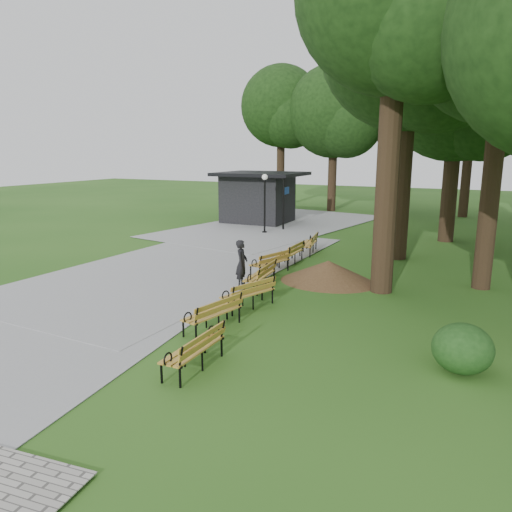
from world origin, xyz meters
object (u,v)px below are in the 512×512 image
at_px(bench_2, 248,293).
at_px(bench_6, 308,244).
at_px(person, 242,263).
at_px(bench_1, 212,313).
at_px(bench_3, 260,276).
at_px(dirt_mound, 328,271).
at_px(lawn_tree_2, 410,41).
at_px(bench_4, 270,262).
at_px(lawn_tree_1, 507,28).
at_px(bench_5, 290,253).
at_px(kiosk, 258,197).
at_px(lawn_tree_4, 458,85).
at_px(bench_0, 193,349).
at_px(lamp_post, 265,191).

relative_size(bench_2, bench_6, 1.00).
xyz_separation_m(person, bench_1, (1.20, -3.94, -0.36)).
bearing_deg(bench_2, bench_3, -144.87).
relative_size(dirt_mound, lawn_tree_2, 0.23).
xyz_separation_m(person, bench_4, (0.14, 2.00, -0.36)).
xyz_separation_m(bench_6, lawn_tree_1, (7.16, -2.78, 7.71)).
bearing_deg(lawn_tree_2, person, -120.03).
bearing_deg(lawn_tree_2, bench_4, -128.24).
xyz_separation_m(bench_3, bench_4, (-0.51, 1.94, 0.00)).
relative_size(bench_5, bench_6, 1.00).
bearing_deg(lawn_tree_2, bench_6, -169.37).
relative_size(bench_3, bench_4, 1.00).
distance_m(bench_2, bench_3, 2.09).
relative_size(kiosk, lawn_tree_4, 0.45).
bearing_deg(bench_0, lawn_tree_1, 150.25).
height_order(kiosk, bench_6, kiosk).
relative_size(bench_5, lawn_tree_4, 0.17).
relative_size(bench_2, lawn_tree_1, 0.17).
bearing_deg(kiosk, lawn_tree_1, -38.81).
distance_m(bench_0, bench_3, 6.31).
distance_m(person, lawn_tree_2, 11.20).
relative_size(person, bench_1, 0.85).
distance_m(bench_4, bench_6, 4.12).
bearing_deg(bench_1, bench_4, -157.97).
distance_m(bench_1, bench_4, 6.03).
bearing_deg(person, bench_3, -98.58).
distance_m(person, bench_3, 0.75).
bearing_deg(bench_5, person, -3.69).
xyz_separation_m(bench_3, bench_6, (-0.47, 6.07, 0.00)).
bearing_deg(bench_1, dirt_mound, 179.69).
distance_m(bench_6, lawn_tree_1, 10.88).
xyz_separation_m(bench_5, lawn_tree_4, (5.27, 8.18, 7.17)).
relative_size(kiosk, bench_5, 2.70).
bearing_deg(bench_4, bench_2, 31.46).
bearing_deg(dirt_mound, lawn_tree_1, 16.77).
height_order(bench_0, lawn_tree_1, lawn_tree_1).
height_order(dirt_mound, bench_5, bench_5).
relative_size(bench_1, bench_5, 1.00).
xyz_separation_m(lamp_post, lawn_tree_4, (9.36, 1.83, 5.26)).
distance_m(dirt_mound, bench_4, 2.32).
bearing_deg(dirt_mound, bench_3, -134.99).
distance_m(lamp_post, bench_2, 13.32).
xyz_separation_m(bench_2, bench_3, (-0.57, 2.01, 0.00)).
distance_m(bench_1, lawn_tree_1, 12.26).
height_order(bench_4, bench_5, same).
relative_size(bench_5, lawn_tree_1, 0.17).
xyz_separation_m(bench_1, lawn_tree_4, (4.28, 15.97, 7.17)).
bearing_deg(bench_1, bench_5, -160.82).
distance_m(kiosk, bench_4, 13.42).
distance_m(bench_5, bench_6, 2.27).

